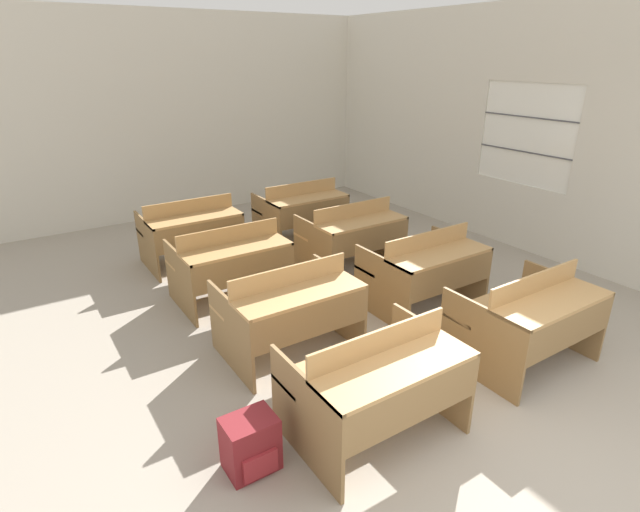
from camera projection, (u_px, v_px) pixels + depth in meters
wall_back at (171, 118)px, 7.82m from camera, size 6.87×0.06×3.13m
wall_right_with_window at (500, 128)px, 6.78m from camera, size 0.06×7.13×3.13m
bench_front_left at (376, 379)px, 3.39m from camera, size 1.12×0.85×0.84m
bench_front_right at (529, 315)px, 4.21m from camera, size 1.12×0.85×0.84m
bench_second_left at (290, 307)px, 4.35m from camera, size 1.12×0.85×0.84m
bench_second_right at (425, 267)px, 5.16m from camera, size 1.12×0.85×0.84m
bench_third_left at (230, 261)px, 5.30m from camera, size 1.12×0.85×0.84m
bench_third_right at (352, 234)px, 6.12m from camera, size 1.12×0.85×0.84m
bench_back_left at (191, 230)px, 6.26m from camera, size 1.12×0.85×0.84m
bench_back_right at (302, 209)px, 7.08m from camera, size 1.12×0.85×0.84m
schoolbag at (251, 444)px, 3.18m from camera, size 0.33×0.27×0.38m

